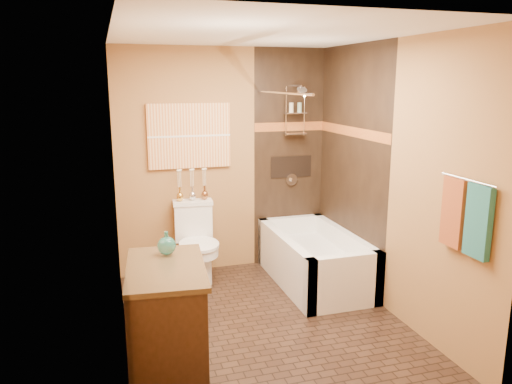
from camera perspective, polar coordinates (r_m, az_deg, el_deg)
name	(u,v)px	position (r m, az deg, el deg)	size (l,w,h in m)	color
floor	(266,324)	(4.63, 1.11, -14.84)	(3.00, 3.00, 0.00)	black
wall_left	(119,198)	(4.00, -15.35, -0.63)	(0.02, 3.00, 2.50)	olive
wall_right	(391,180)	(4.72, 15.16, 1.35)	(0.02, 3.00, 2.50)	olive
wall_back	(224,161)	(5.62, -3.65, 3.53)	(2.40, 0.02, 2.50)	olive
wall_front	(350,241)	(2.87, 10.72, -5.57)	(2.40, 0.02, 2.50)	olive
ceiling	(267,33)	(4.13, 1.27, 17.68)	(3.00, 3.00, 0.00)	silver
alcove_tile_back	(289,158)	(5.84, 3.80, 3.86)	(0.85, 0.01, 2.50)	black
alcove_tile_right	(351,167)	(5.35, 10.78, 2.86)	(0.01, 1.50, 2.50)	black
mosaic_band_back	(290,127)	(5.79, 3.89, 7.47)	(0.85, 0.01, 0.10)	maroon
mosaic_band_right	(351,132)	(5.29, 10.85, 6.80)	(0.01, 1.50, 0.10)	maroon
alcove_niche	(291,167)	(5.86, 4.04, 2.90)	(0.50, 0.01, 0.25)	black
shower_fixtures	(295,123)	(5.70, 4.50, 7.84)	(0.24, 0.33, 1.16)	silver
curtain_rod	(281,93)	(4.95, 2.91, 11.26)	(0.03, 0.03, 1.55)	silver
towel_bar	(468,180)	(3.82, 23.06, 1.27)	(0.02, 0.02, 0.55)	silver
towel_teal	(478,222)	(3.79, 24.08, -3.10)	(0.05, 0.22, 0.52)	#1C5D54
towel_rust	(454,212)	(3.98, 21.65, -2.18)	(0.05, 0.22, 0.52)	brown
sunset_painting	(189,136)	(5.48, -7.62, 6.37)	(0.90, 0.04, 0.70)	orange
vanity_mirror	(122,176)	(3.52, -15.12, 1.79)	(0.01, 1.00, 0.90)	white
bathtub	(314,263)	(5.45, 6.69, -8.05)	(0.80, 1.50, 0.55)	white
toilet	(197,242)	(5.45, -6.78, -5.71)	(0.45, 0.65, 0.85)	white
vanity	(167,318)	(3.89, -10.18, -13.94)	(0.65, 0.97, 0.82)	black
teal_bottle	(166,243)	(3.93, -10.19, -5.79)	(0.14, 0.14, 0.23)	#267262
bud_vases	(192,184)	(5.48, -7.32, 0.94)	(0.35, 0.07, 0.34)	gold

